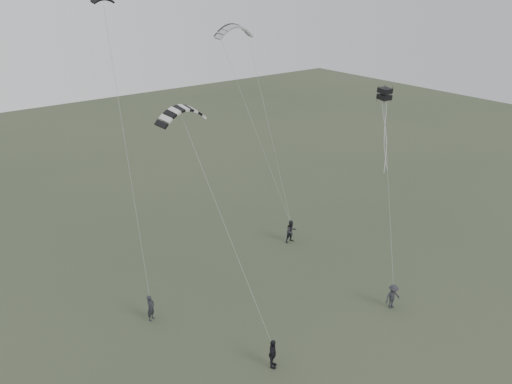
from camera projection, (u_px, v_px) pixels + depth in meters
ground at (297, 317)px, 32.66m from camera, size 140.00×140.00×0.00m
flyer_left at (151, 308)px, 32.12m from camera, size 0.79×0.73×1.81m
flyer_right at (291, 231)px, 41.63m from camera, size 1.00×0.80×1.97m
flyer_center at (273, 354)px, 28.17m from camera, size 1.11×1.05×1.85m
flyer_far at (393, 296)px, 33.30m from camera, size 1.24×0.84×1.78m
kite_pale_large at (234, 26)px, 40.49m from camera, size 3.44×1.07×1.54m
kite_striped at (181, 108)px, 28.97m from camera, size 3.40×1.56×1.41m
kite_box at (385, 94)px, 33.55m from camera, size 0.82×0.87×0.81m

